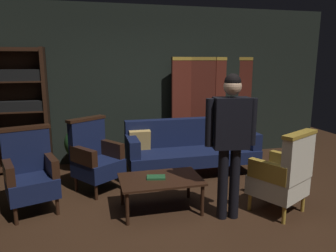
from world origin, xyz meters
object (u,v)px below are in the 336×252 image
Objects in this scene: armchair_wing_left at (30,173)px; armchair_wing_right at (95,157)px; armchair_gilt_accent at (283,175)px; potted_plant at (78,146)px; book_green_cloth at (156,177)px; folding_screen at (212,105)px; standing_figure at (231,134)px; coffee_table at (161,182)px; bookshelf at (19,109)px; velvet_couch at (191,146)px.

armchair_wing_left and armchair_wing_right have the same top height.
armchair_wing_right is (-2.18, 1.31, 0.00)m from armchair_gilt_accent.
book_green_cloth is at bearing -61.23° from potted_plant.
folding_screen is 2.58m from standing_figure.
coffee_table is at bearing -49.01° from armchair_wing_right.
bookshelf is 1.97× the size of armchair_wing_right.
velvet_couch is 1.45m from coffee_table.
armchair_gilt_accent reaches higher than velvet_couch.
armchair_wing_left is 0.92m from armchair_wing_right.
velvet_couch is 2.12× the size of coffee_table.
book_green_cloth is (-0.84, -1.21, -0.02)m from velvet_couch.
armchair_wing_left is 2.47m from standing_figure.
folding_screen is 1.83× the size of armchair_wing_left.
armchair_wing_right is at bearing -43.35° from bookshelf.
velvet_couch reaches higher than potted_plant.
armchair_wing_right is (0.79, 0.48, 0.00)m from armchair_wing_left.
standing_figure is at bearing -40.13° from armchair_wing_right.
coffee_table is 4.41× the size of book_green_cloth.
armchair_gilt_accent is at bearing -91.72° from folding_screen.
potted_plant is 3.26× the size of book_green_cloth.
folding_screen is 3.52m from armchair_wing_left.
bookshelf is at bearing 103.02° from armchair_wing_left.
armchair_gilt_accent is 4.59× the size of book_green_cloth.
standing_figure is (2.28, -0.78, 0.54)m from armchair_wing_left.
book_green_cloth is at bearing 153.39° from standing_figure.
book_green_cloth is (1.50, -0.39, -0.06)m from armchair_wing_left.
bookshelf reaches higher than armchair_wing_left.
book_green_cloth is at bearing -124.92° from velvet_couch.
armchair_wing_left is at bearing -150.99° from folding_screen.
folding_screen reaches higher than velvet_couch.
armchair_wing_left is (-2.34, -0.82, 0.04)m from velvet_couch.
armchair_gilt_accent is 0.61× the size of standing_figure.
standing_figure is (-0.77, -2.47, 0.04)m from folding_screen.
armchair_wing_right is (-1.55, -0.34, 0.04)m from velvet_couch.
armchair_wing_left is at bearing -160.65° from velvet_couch.
coffee_table is at bearing -45.74° from bookshelf.
book_green_cloth is at bearing 167.30° from coffee_table.
armchair_gilt_accent is (3.33, -2.39, -0.57)m from bookshelf.
potted_plant is at bearing 68.52° from armchair_wing_left.
standing_figure is 1.06m from book_green_cloth.
armchair_gilt_accent reaches higher than book_green_cloth.
armchair_wing_right is at bearing -74.01° from potted_plant.
potted_plant is (-0.25, 0.88, -0.07)m from armchair_wing_right.
armchair_wing_left is at bearing 161.15° from standing_figure.
armchair_wing_right is at bearing 31.16° from armchair_wing_left.
standing_figure reaches higher than armchair_wing_left.
velvet_couch is 2.48m from armchair_wing_left.
armchair_gilt_accent and armchair_wing_right have the same top height.
bookshelf is at bearing 134.26° from coffee_table.
book_green_cloth is (1.86, -1.95, -0.62)m from bookshelf.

